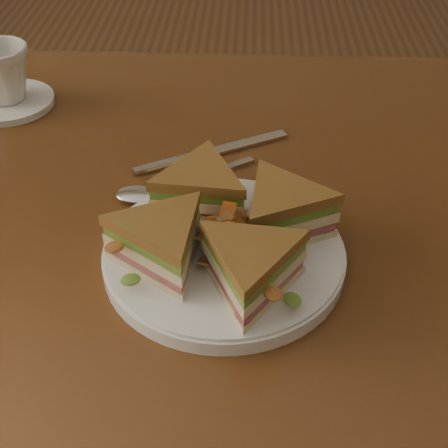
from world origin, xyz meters
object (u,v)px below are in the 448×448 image
Objects in this scene: plate at (224,256)px; coffee_cup at (2,74)px; spoon at (154,190)px; knife at (207,154)px; saucer at (9,102)px; table at (225,260)px; sandwich_wedges at (224,228)px.

coffee_cup is at bearing 135.54° from plate.
plate reaches higher than spoon.
spoon is at bearing -152.73° from knife.
knife is at bearing -7.52° from coffee_cup.
saucer is at bearing 135.54° from plate.
plate is (0.00, -0.11, 0.11)m from table.
table is 4.40× the size of sandwich_wedges.
table is 0.41m from coffee_cup.
knife reaches higher than table.
knife is at bearing 98.64° from sandwich_wedges.
sandwich_wedges is (-0.00, -0.00, 0.04)m from plate.
knife is at bearing 98.64° from plate.
plate is 0.46m from coffee_cup.
coffee_cup is (-0.33, 0.32, 0.00)m from sandwich_wedges.
knife is 0.32m from saucer.
plate is 1.53× the size of spoon.
coffee_cup is (-0.32, 0.21, 0.15)m from table.
spoon is (-0.09, 0.12, -0.00)m from plate.
table is at bearing -33.16° from saucer.
knife is (0.06, 0.08, -0.00)m from spoon.
sandwich_wedges is 0.15m from spoon.
plate is 1.27× the size of knife.
knife is 0.32m from coffee_cup.
sandwich_wedges is 0.21m from knife.
table is at bearing -101.76° from knife.
saucer is (-0.33, 0.32, -0.04)m from sandwich_wedges.
table is 0.15m from plate.
spoon is at bearing -25.90° from coffee_cup.
knife is at bearing 106.34° from table.
saucer is at bearing 107.49° from spoon.
coffee_cup is at bearing 146.84° from table.
sandwich_wedges is 0.46m from saucer.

